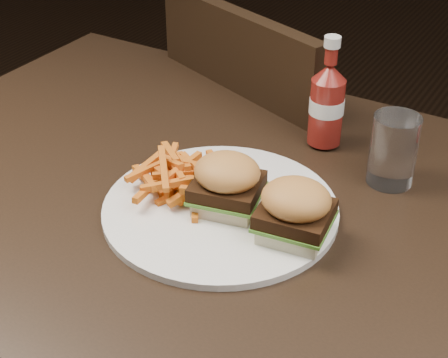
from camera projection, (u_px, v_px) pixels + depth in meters
The scene contains 8 objects.
dining_table at pixel (230, 205), 1.02m from camera, with size 1.20×0.80×0.04m, color black.
chair_far at pixel (302, 190), 1.59m from camera, with size 0.44×0.44×0.04m, color black.
plate at pixel (220, 209), 0.97m from camera, with size 0.33×0.33×0.01m, color white.
sandwich_half_a at pixel (227, 201), 0.96m from camera, with size 0.08×0.08×0.02m, color beige.
sandwich_half_b at pixel (294, 229), 0.91m from camera, with size 0.08×0.08×0.02m, color #FDF6C8.
fries_pile at pixel (181, 177), 0.99m from camera, with size 0.13×0.13×0.05m, color orange, non-canonical shape.
ketchup_bottle at pixel (326, 112), 1.10m from camera, with size 0.06×0.06×0.11m, color maroon.
tumbler at pixel (393, 150), 1.01m from camera, with size 0.07×0.07×0.11m, color white.
Camera 1 is at (0.42, -0.72, 1.32)m, focal length 55.00 mm.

